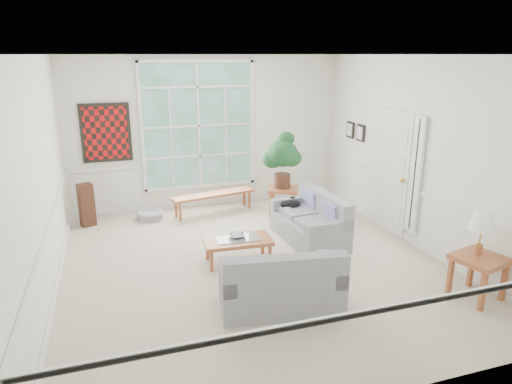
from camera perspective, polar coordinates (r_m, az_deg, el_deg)
floor at (r=6.91m, az=-0.28°, el=-8.93°), size 5.50×6.00×0.01m
ceiling at (r=6.23m, az=-0.32°, el=16.82°), size 5.50×6.00×0.02m
wall_back at (r=9.25m, az=-5.98°, el=7.41°), size 5.50×0.02×3.00m
wall_front at (r=3.80m, az=13.63°, el=-6.97°), size 5.50×0.02×3.00m
wall_left at (r=6.18m, az=-25.39°, el=1.13°), size 0.02×6.00×3.00m
wall_right at (r=7.68m, az=19.73°, el=4.57°), size 0.02×6.00×3.00m
window_back at (r=9.15m, az=-7.19°, el=8.22°), size 2.30×0.08×2.40m
entry_door at (r=8.22m, az=16.70°, el=2.39°), size 0.08×0.90×2.10m
door_sidelight at (r=7.71m, az=19.37°, el=1.97°), size 0.08×0.26×1.90m
wall_art at (r=9.00m, az=-18.25°, el=7.04°), size 0.90×0.06×1.10m
wall_frame_near at (r=9.07m, az=12.89°, el=7.21°), size 0.04×0.26×0.32m
wall_frame_far at (r=9.41m, az=11.66°, el=7.63°), size 0.04×0.26×0.32m
loveseat_right at (r=7.61m, az=6.65°, el=-3.24°), size 0.86×1.53×0.81m
loveseat_front at (r=5.66m, az=3.10°, el=-10.58°), size 1.57×0.98×0.79m
coffee_table at (r=6.88m, az=-2.25°, el=-7.32°), size 1.03×0.61×0.37m
pewter_bowl at (r=6.85m, az=-2.35°, el=-5.42°), size 0.32×0.32×0.08m
window_bench at (r=9.02m, az=-5.32°, el=-1.37°), size 1.70×0.65×0.39m
end_table at (r=8.84m, az=3.40°, el=-1.14°), size 0.73×0.73×0.55m
houseplant at (r=8.62m, az=3.34°, el=4.01°), size 0.80×0.80×1.07m
side_table at (r=6.53m, az=25.89°, el=-9.56°), size 0.68×0.68×0.57m
table_lamp at (r=6.38m, az=26.31°, el=-4.61°), size 0.33×0.33×0.57m
pet_bed at (r=8.90m, az=-13.09°, el=-2.81°), size 0.61×0.61×0.15m
floor_speaker at (r=8.79m, az=-20.44°, el=-1.52°), size 0.30×0.27×0.79m
cat at (r=7.99m, az=4.36°, el=-1.48°), size 0.43×0.36×0.17m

